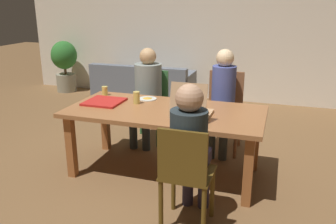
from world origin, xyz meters
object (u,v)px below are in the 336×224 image
object	(u,v)px
plate_0	(148,99)
drinking_glass_1	(105,91)
chair_2	(185,173)
dining_table	(165,117)
plate_1	(186,102)
couch	(143,88)
person_2	(190,143)
drinking_glass_0	(137,98)
chair_0	(151,102)
person_0	(147,88)
pizza_box_1	(104,102)
chair_1	(224,106)
pizza_box_0	(193,111)
potted_plant	(65,63)
person_1	(223,94)

from	to	relation	value
plate_0	drinking_glass_1	xyz separation A→B (m)	(-0.55, 0.02, 0.04)
chair_2	plate_0	world-z (taller)	chair_2
dining_table	plate_1	world-z (taller)	plate_1
dining_table	plate_0	world-z (taller)	plate_0
dining_table	couch	distance (m)	2.89
person_2	drinking_glass_0	world-z (taller)	person_2
chair_0	person_0	world-z (taller)	person_0
chair_2	plate_0	xyz separation A→B (m)	(-0.79, 1.21, 0.22)
dining_table	plate_0	distance (m)	0.45
plate_0	couch	size ratio (longest dim) A/B	0.11
person_0	pizza_box_1	size ratio (longest dim) A/B	3.16
chair_1	plate_0	world-z (taller)	chair_1
couch	drinking_glass_1	bearing A→B (deg)	-79.39
pizza_box_0	plate_0	bearing A→B (deg)	145.53
person_2	drinking_glass_1	world-z (taller)	person_2
chair_1	chair_2	xyz separation A→B (m)	(-0.00, -1.82, -0.03)
chair_0	pizza_box_0	distance (m)	1.36
person_0	chair_1	bearing A→B (deg)	8.07
chair_1	drinking_glass_0	distance (m)	1.18
potted_plant	pizza_box_0	bearing A→B (deg)	-40.63
chair_0	drinking_glass_0	world-z (taller)	chair_0
chair_0	pizza_box_0	bearing A→B (deg)	-51.48
dining_table	chair_1	distance (m)	1.03
couch	potted_plant	bearing A→B (deg)	172.50
person_2	drinking_glass_0	xyz separation A→B (m)	(-0.84, 0.88, 0.07)
dining_table	person_2	size ratio (longest dim) A/B	1.68
chair_1	plate_1	bearing A→B (deg)	-119.08
chair_0	plate_1	xyz separation A→B (m)	(0.64, -0.60, 0.21)
chair_2	pizza_box_1	distance (m)	1.53
person_0	drinking_glass_0	distance (m)	0.68
chair_2	drinking_glass_0	size ratio (longest dim) A/B	6.70
pizza_box_1	couch	world-z (taller)	pizza_box_1
chair_0	drinking_glass_1	bearing A→B (deg)	-121.42
chair_1	person_1	distance (m)	0.25
plate_1	couch	distance (m)	2.71
person_0	chair_1	size ratio (longest dim) A/B	1.28
drinking_glass_1	person_2	bearing A→B (deg)	-39.15
dining_table	person_2	xyz separation A→B (m)	(0.47, -0.76, 0.08)
chair_0	person_0	size ratio (longest dim) A/B	0.74
pizza_box_0	dining_table	bearing A→B (deg)	158.07
person_0	chair_2	distance (m)	1.95
pizza_box_1	plate_1	distance (m)	0.90
dining_table	pizza_box_1	size ratio (longest dim) A/B	5.19
chair_0	chair_2	world-z (taller)	chair_0
pizza_box_1	couch	distance (m)	2.64
pizza_box_0	drinking_glass_0	world-z (taller)	pizza_box_0
chair_2	person_2	size ratio (longest dim) A/B	0.75
chair_0	plate_1	distance (m)	0.91
dining_table	pizza_box_1	xyz separation A→B (m)	(-0.72, 0.03, 0.10)
person_0	couch	world-z (taller)	person_0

